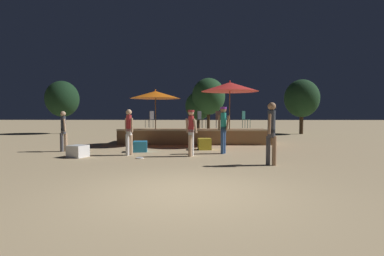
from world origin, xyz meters
TOP-DOWN VIEW (x-y plane):
  - ground_plane at (0.00, 0.00)m, footprint 120.00×120.00m
  - wooden_deck at (0.08, 9.81)m, footprint 7.62×2.30m
  - patio_umbrella_0 at (1.79, 8.71)m, footprint 2.79×2.79m
  - patio_umbrella_1 at (-1.82, 8.71)m, footprint 2.43×2.43m
  - cube_seat_0 at (-4.03, 4.66)m, footprint 0.74×0.74m
  - cube_seat_1 at (-2.09, 6.16)m, footprint 0.61×0.61m
  - cube_seat_2 at (0.53, 6.91)m, footprint 0.60×0.60m
  - person_0 at (-0.00, 4.93)m, footprint 0.46×0.29m
  - person_1 at (1.23, 5.66)m, footprint 0.46×0.30m
  - person_2 at (2.45, 3.13)m, footprint 0.35×0.50m
  - person_3 at (-5.23, 6.19)m, footprint 0.38×0.42m
  - person_4 at (-2.31, 5.18)m, footprint 0.38×0.31m
  - bistro_chair_0 at (-2.32, 10.30)m, footprint 0.46×0.46m
  - bistro_chair_1 at (0.39, 10.01)m, footprint 0.48×0.48m
  - bistro_chair_2 at (2.74, 10.03)m, footprint 0.48×0.48m
  - bistro_chair_3 at (1.37, 10.02)m, footprint 0.40×0.40m
  - frisbee_disc at (-1.77, 4.40)m, footprint 0.26×0.26m
  - background_tree_0 at (-9.98, 16.59)m, footprint 2.46×2.46m
  - background_tree_1 at (0.31, 21.90)m, footprint 2.40×2.40m
  - background_tree_2 at (1.22, 21.11)m, footprint 2.98×2.98m
  - background_tree_3 at (7.97, 16.53)m, footprint 2.53×2.53m

SIDE VIEW (x-z plane):
  - ground_plane at x=0.00m, z-range 0.00..0.00m
  - frisbee_disc at x=-1.77m, z-range 0.00..0.03m
  - cube_seat_0 at x=-4.03m, z-range 0.00..0.43m
  - cube_seat_1 at x=-2.09m, z-range 0.00..0.43m
  - cube_seat_2 at x=0.53m, z-range 0.00..0.48m
  - wooden_deck at x=0.08m, z-range -0.04..0.73m
  - person_3 at x=-5.23m, z-range 0.05..1.70m
  - person_4 at x=-2.31m, z-range 0.07..1.78m
  - person_0 at x=0.00m, z-range 0.10..1.78m
  - person_1 at x=1.23m, z-range 0.13..1.94m
  - person_2 at x=2.45m, z-range 0.12..2.01m
  - bistro_chair_0 at x=-2.32m, z-range 0.87..1.77m
  - bistro_chair_1 at x=0.39m, z-range 0.87..1.77m
  - bistro_chair_2 at x=2.74m, z-range 0.87..1.77m
  - bistro_chair_3 at x=1.37m, z-range 0.87..1.77m
  - background_tree_1 at x=0.31m, z-range 0.44..3.97m
  - patio_umbrella_1 at x=-1.82m, z-range 1.10..3.81m
  - background_tree_0 at x=-9.98m, z-range 0.63..4.61m
  - background_tree_3 at x=7.97m, z-range 0.62..4.66m
  - patio_umbrella_0 at x=1.79m, z-range 1.26..4.40m
  - background_tree_2 at x=1.22m, z-range 0.70..5.39m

